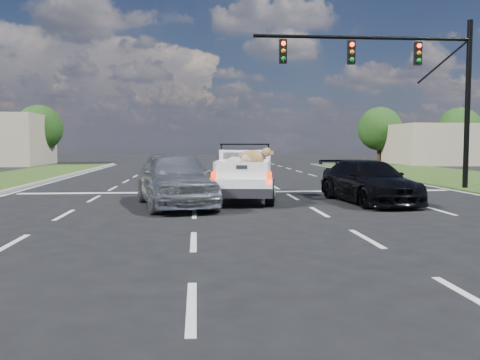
% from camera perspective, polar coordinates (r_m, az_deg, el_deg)
% --- Properties ---
extents(ground, '(160.00, 160.00, 0.00)m').
position_cam_1_polar(ground, '(10.26, 4.65, -6.75)').
color(ground, black).
rests_on(ground, ground).
extents(road_markings, '(17.75, 60.00, 0.01)m').
position_cam_1_polar(road_markings, '(16.69, 0.92, -2.47)').
color(road_markings, silver).
rests_on(road_markings, ground).
extents(traffic_signal, '(9.11, 0.31, 7.00)m').
position_cam_1_polar(traffic_signal, '(22.44, 18.81, 11.09)').
color(traffic_signal, black).
rests_on(traffic_signal, ground).
extents(building_right, '(12.00, 7.00, 3.60)m').
position_cam_1_polar(building_right, '(49.91, 23.49, 3.68)').
color(building_right, tan).
rests_on(building_right, ground).
extents(tree_far_c, '(4.20, 4.20, 5.40)m').
position_cam_1_polar(tree_far_c, '(50.04, -21.62, 5.44)').
color(tree_far_c, '#332114').
rests_on(tree_far_c, ground).
extents(tree_far_d, '(4.20, 4.20, 5.40)m').
position_cam_1_polar(tree_far_d, '(51.10, 15.43, 5.55)').
color(tree_far_d, '#332114').
rests_on(tree_far_d, ground).
extents(tree_far_e, '(4.20, 4.20, 5.40)m').
position_cam_1_polar(tree_far_e, '(54.39, 23.39, 5.27)').
color(tree_far_e, '#332114').
rests_on(tree_far_e, ground).
extents(pickup_truck, '(2.48, 5.31, 1.92)m').
position_cam_1_polar(pickup_truck, '(17.59, 0.56, 0.76)').
color(pickup_truck, black).
rests_on(pickup_truck, ground).
extents(silver_sedan, '(3.01, 5.32, 1.71)m').
position_cam_1_polar(silver_sedan, '(15.65, -7.31, 0.17)').
color(silver_sedan, '#AFB3B7').
rests_on(silver_sedan, ground).
extents(black_coupe, '(2.52, 4.95, 1.38)m').
position_cam_1_polar(black_coupe, '(17.01, 14.25, -0.17)').
color(black_coupe, black).
rests_on(black_coupe, ground).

